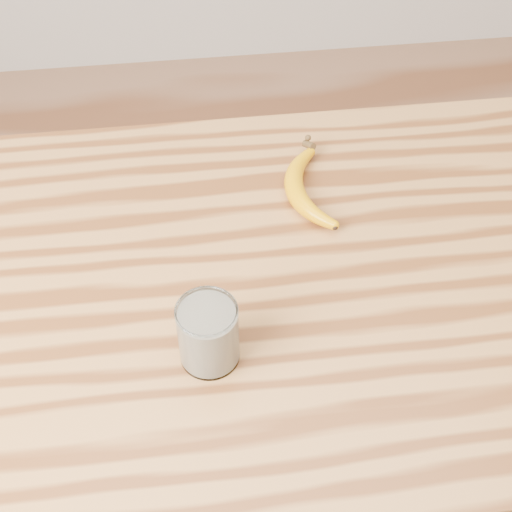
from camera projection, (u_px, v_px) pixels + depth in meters
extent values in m
plane|color=#946A4C|center=(320.00, 500.00, 1.79)|extent=(4.00, 4.00, 0.00)
cube|color=#A77039|center=(358.00, 276.00, 1.13)|extent=(1.20, 0.80, 0.04)
cylinder|color=brown|center=(77.00, 310.00, 1.65)|extent=(0.06, 0.06, 0.86)
cylinder|color=white|center=(208.00, 334.00, 0.97)|extent=(0.08, 0.08, 0.11)
torus|color=white|center=(206.00, 311.00, 0.93)|extent=(0.08, 0.08, 0.00)
cylinder|color=silver|center=(208.00, 335.00, 0.97)|extent=(0.08, 0.08, 0.09)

